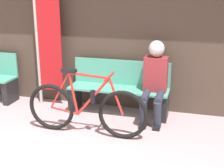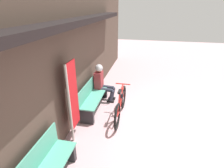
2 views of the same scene
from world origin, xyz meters
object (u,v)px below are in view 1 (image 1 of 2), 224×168
at_px(park_bench_near, 119,90).
at_px(bicycle, 86,109).
at_px(person_seated, 155,76).
at_px(banner_pole, 47,46).

relative_size(park_bench_near, bicycle, 0.92).
height_order(bicycle, person_seated, person_seated).
bearing_deg(banner_pole, person_seated, -4.90).
relative_size(park_bench_near, person_seated, 1.30).
distance_m(park_bench_near, person_seated, 0.65).
bearing_deg(person_seated, banner_pole, 175.10).
xyz_separation_m(bicycle, person_seated, (0.80, 0.74, 0.32)).
height_order(bicycle, banner_pole, banner_pole).
relative_size(person_seated, banner_pole, 0.66).
distance_m(park_bench_near, bicycle, 0.88).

